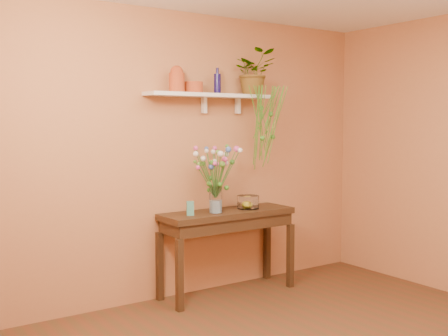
# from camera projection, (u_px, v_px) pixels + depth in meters

# --- Properties ---
(room) EXTENTS (4.04, 4.04, 2.70)m
(room) POSITION_uv_depth(u_px,v_px,m) (354.00, 169.00, 3.69)
(room) COLOR #572D19
(room) RESTS_ON ground
(sideboard) EXTENTS (1.34, 0.43, 0.81)m
(sideboard) POSITION_uv_depth(u_px,v_px,m) (228.00, 223.00, 5.31)
(sideboard) COLOR #392211
(sideboard) RESTS_ON ground
(wall_shelf) EXTENTS (1.30, 0.24, 0.19)m
(wall_shelf) POSITION_uv_depth(u_px,v_px,m) (210.00, 96.00, 5.23)
(wall_shelf) COLOR white
(wall_shelf) RESTS_ON room
(terracotta_jug) EXTENTS (0.16, 0.16, 0.24)m
(terracotta_jug) POSITION_uv_depth(u_px,v_px,m) (177.00, 79.00, 4.98)
(terracotta_jug) COLOR #AF411D
(terracotta_jug) RESTS_ON wall_shelf
(terracotta_pot) EXTENTS (0.19, 0.19, 0.10)m
(terracotta_pot) POSITION_uv_depth(u_px,v_px,m) (194.00, 87.00, 5.13)
(terracotta_pot) COLOR #AF411D
(terracotta_pot) RESTS_ON wall_shelf
(blue_bottle) EXTENTS (0.07, 0.07, 0.25)m
(blue_bottle) POSITION_uv_depth(u_px,v_px,m) (217.00, 83.00, 5.27)
(blue_bottle) COLOR #140E48
(blue_bottle) RESTS_ON wall_shelf
(spider_plant) EXTENTS (0.50, 0.47, 0.45)m
(spider_plant) POSITION_uv_depth(u_px,v_px,m) (254.00, 72.00, 5.49)
(spider_plant) COLOR #377920
(spider_plant) RESTS_ON wall_shelf
(plant_fronds) EXTENTS (0.43, 0.27, 0.83)m
(plant_fronds) POSITION_uv_depth(u_px,v_px,m) (266.00, 121.00, 5.43)
(plant_fronds) COLOR #377920
(plant_fronds) RESTS_ON wall_shelf
(glass_vase) EXTENTS (0.12, 0.12, 0.25)m
(glass_vase) POSITION_uv_depth(u_px,v_px,m) (216.00, 201.00, 5.16)
(glass_vase) COLOR white
(glass_vase) RESTS_ON sideboard
(bouquet) EXTENTS (0.54, 0.50, 0.50)m
(bouquet) POSITION_uv_depth(u_px,v_px,m) (217.00, 164.00, 5.13)
(bouquet) COLOR #386B28
(bouquet) RESTS_ON glass_vase
(glass_bowl) EXTENTS (0.22, 0.22, 0.13)m
(glass_bowl) POSITION_uv_depth(u_px,v_px,m) (248.00, 203.00, 5.42)
(glass_bowl) COLOR white
(glass_bowl) RESTS_ON sideboard
(lemon) EXTENTS (0.07, 0.07, 0.07)m
(lemon) POSITION_uv_depth(u_px,v_px,m) (247.00, 204.00, 5.42)
(lemon) COLOR yellow
(lemon) RESTS_ON glass_bowl
(carton) EXTENTS (0.08, 0.07, 0.13)m
(carton) POSITION_uv_depth(u_px,v_px,m) (190.00, 208.00, 5.02)
(carton) COLOR #2A6286
(carton) RESTS_ON sideboard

